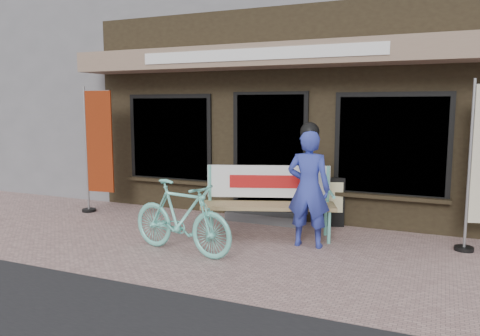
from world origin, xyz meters
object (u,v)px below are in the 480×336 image
at_px(person, 309,186).
at_px(bench, 268,196).
at_px(bicycle, 181,217).
at_px(menu_stand, 332,202).
at_px(nobori_red, 97,148).

bearing_deg(person, bench, 157.23).
bearing_deg(bicycle, person, -46.81).
height_order(bicycle, menu_stand, bicycle).
xyz_separation_m(bench, bicycle, (-0.79, -1.22, -0.13)).
height_order(bench, bicycle, bench).
bearing_deg(nobori_red, menu_stand, 2.47).
xyz_separation_m(bench, person, (0.68, -0.25, 0.23)).
bearing_deg(menu_stand, bicycle, -142.25).
height_order(person, menu_stand, person).
height_order(person, bicycle, person).
distance_m(person, bicycle, 1.80).
distance_m(nobori_red, menu_stand, 4.29).
bearing_deg(bench, person, -39.60).
height_order(person, nobori_red, nobori_red).
bearing_deg(person, bicycle, -149.51).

